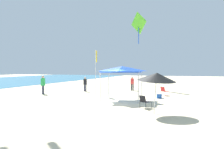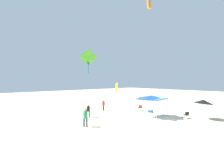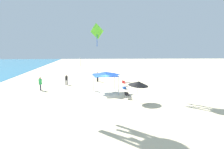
# 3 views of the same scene
# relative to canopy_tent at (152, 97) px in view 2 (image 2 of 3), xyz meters

# --- Properties ---
(ground) EXTENTS (120.00, 120.00, 0.10)m
(ground) POSITION_rel_canopy_tent_xyz_m (-2.36, 0.64, -2.47)
(ground) COLOR beige
(canopy_tent) EXTENTS (3.20, 3.23, 2.68)m
(canopy_tent) POSITION_rel_canopy_tent_xyz_m (0.00, 0.00, 0.00)
(canopy_tent) COLOR #B7B7BC
(canopy_tent) RESTS_ON ground
(beach_umbrella) EXTENTS (2.15, 2.15, 2.42)m
(beach_umbrella) POSITION_rel_canopy_tent_xyz_m (-4.73, -3.42, -0.37)
(beach_umbrella) COLOR silver
(beach_umbrella) RESTS_ON ground
(folding_chair_right_of_tent) EXTENTS (0.80, 0.77, 0.82)m
(folding_chair_right_of_tent) POSITION_rel_canopy_tent_xyz_m (-3.15, -2.43, -1.95)
(folding_chair_right_of_tent) COLOR black
(folding_chair_right_of_tent) RESTS_ON ground
(folding_chair_near_cooler) EXTENTS (0.81, 0.79, 0.82)m
(folding_chair_near_cooler) POSITION_rel_canopy_tent_xyz_m (4.12, -2.78, -1.95)
(folding_chair_near_cooler) COLOR black
(folding_chair_near_cooler) RESTS_ON ground
(cooler_box) EXTENTS (0.68, 0.52, 0.40)m
(cooler_box) POSITION_rel_canopy_tent_xyz_m (2.14, -2.60, -2.22)
(cooler_box) COLOR blue
(cooler_box) RESTS_ON ground
(banner_flag) EXTENTS (0.36, 0.06, 4.28)m
(banner_flag) POSITION_rel_canopy_tent_xyz_m (2.56, 3.38, 0.14)
(banner_flag) COLOR silver
(banner_flag) RESTS_ON ground
(person_far_stroller) EXTENTS (0.45, 0.43, 1.79)m
(person_far_stroller) POSITION_rel_canopy_tent_xyz_m (1.58, 8.58, -1.37)
(person_far_stroller) COLOR #33384C
(person_far_stroller) RESTS_ON ground
(person_beachcomber) EXTENTS (0.37, 0.38, 1.57)m
(person_beachcomber) POSITION_rel_canopy_tent_xyz_m (5.18, 5.78, -1.50)
(person_beachcomber) COLOR #33384C
(person_beachcomber) RESTS_ON ground
(person_near_umbrella) EXTENTS (0.39, 0.38, 1.59)m
(person_near_umbrella) POSITION_rel_canopy_tent_xyz_m (7.85, 1.21, -1.49)
(person_near_umbrella) COLOR black
(person_near_umbrella) RESTS_ON ground
(kite_diamond_lime) EXTENTS (1.67, 2.36, 4.04)m
(kite_diamond_lime) POSITION_rel_canopy_tent_xyz_m (11.63, 1.36, 5.70)
(kite_diamond_lime) COLOR #66D82D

